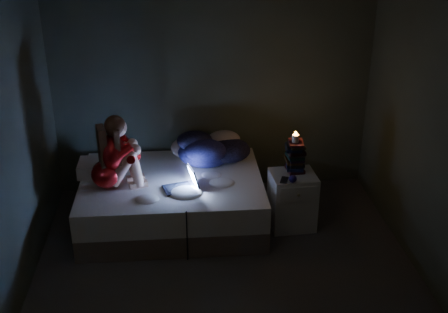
{
  "coord_description": "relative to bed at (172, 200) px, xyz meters",
  "views": [
    {
      "loc": [
        -0.39,
        -4.21,
        3.25
      ],
      "look_at": [
        0.05,
        1.0,
        0.8
      ],
      "focal_mm": 45.5,
      "sensor_mm": 36.0,
      "label": 1
    }
  ],
  "objects": [
    {
      "name": "clothes_pile",
      "position": [
        0.38,
        0.35,
        0.45
      ],
      "size": [
        0.79,
        0.72,
        0.39
      ],
      "primitive_type": null,
      "rotation": [
        0.0,
        0.0,
        -0.38
      ],
      "color": "#111144",
      "rests_on": "bed"
    },
    {
      "name": "pillow",
      "position": [
        -0.74,
        0.19,
        0.33
      ],
      "size": [
        0.47,
        0.34,
        0.14
      ],
      "primitive_type": "cube",
      "color": "silver",
      "rests_on": "bed"
    },
    {
      "name": "wall_right",
      "position": [
        2.31,
        -1.1,
        1.04
      ],
      "size": [
        0.02,
        3.8,
        2.6
      ],
      "primitive_type": "cube",
      "color": "#353A30",
      "rests_on": "ground"
    },
    {
      "name": "candle",
      "position": [
        1.28,
        -0.09,
        0.73
      ],
      "size": [
        0.07,
        0.07,
        0.08
      ],
      "primitive_type": "cylinder",
      "color": "beige",
      "rests_on": "book_stack"
    },
    {
      "name": "bed",
      "position": [
        0.0,
        0.0,
        0.0
      ],
      "size": [
        1.89,
        1.42,
        0.52
      ],
      "primitive_type": null,
      "color": "silver",
      "rests_on": "ground"
    },
    {
      "name": "wall_back",
      "position": [
        0.5,
        0.81,
        1.04
      ],
      "size": [
        3.6,
        0.02,
        2.6
      ],
      "primitive_type": "cube",
      "color": "#353A30",
      "rests_on": "ground"
    },
    {
      "name": "nightstand",
      "position": [
        1.26,
        -0.18,
        0.04
      ],
      "size": [
        0.48,
        0.43,
        0.61
      ],
      "primitive_type": "cube",
      "rotation": [
        0.0,
        0.0,
        0.07
      ],
      "color": "silver",
      "rests_on": "ground"
    },
    {
      "name": "phone",
      "position": [
        1.13,
        -0.3,
        0.35
      ],
      "size": [
        0.12,
        0.16,
        0.01
      ],
      "primitive_type": "cube",
      "rotation": [
        0.0,
        0.0,
        -0.4
      ],
      "color": "black",
      "rests_on": "nightstand"
    },
    {
      "name": "wall_left",
      "position": [
        -1.31,
        -1.1,
        1.04
      ],
      "size": [
        0.02,
        3.8,
        2.6
      ],
      "primitive_type": "cube",
      "color": "#353A30",
      "rests_on": "ground"
    },
    {
      "name": "floor",
      "position": [
        0.5,
        -1.1,
        -0.27
      ],
      "size": [
        3.6,
        3.8,
        0.02
      ],
      "primitive_type": "cube",
      "color": "#423F3E",
      "rests_on": "ground"
    },
    {
      "name": "book_stack",
      "position": [
        1.28,
        -0.09,
        0.52
      ],
      "size": [
        0.19,
        0.25,
        0.34
      ],
      "primitive_type": null,
      "color": "black",
      "rests_on": "nightstand"
    },
    {
      "name": "wall_front",
      "position": [
        0.5,
        -3.01,
        1.04
      ],
      "size": [
        3.6,
        0.02,
        2.6
      ],
      "primitive_type": "cube",
      "color": "#353A30",
      "rests_on": "ground"
    },
    {
      "name": "woman",
      "position": [
        -0.64,
        -0.16,
        0.65
      ],
      "size": [
        0.55,
        0.43,
        0.78
      ],
      "primitive_type": null,
      "rotation": [
        0.0,
        0.0,
        0.26
      ],
      "color": "#880002",
      "rests_on": "bed"
    },
    {
      "name": "laptop",
      "position": [
        0.09,
        -0.24,
        0.38
      ],
      "size": [
        0.39,
        0.32,
        0.24
      ],
      "primitive_type": null,
      "rotation": [
        0.0,
        0.0,
        0.27
      ],
      "color": "black",
      "rests_on": "bed"
    },
    {
      "name": "blue_orb",
      "position": [
        1.2,
        -0.35,
        0.39
      ],
      "size": [
        0.08,
        0.08,
        0.08
      ],
      "primitive_type": "sphere",
      "color": "#18104F",
      "rests_on": "nightstand"
    }
  ]
}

